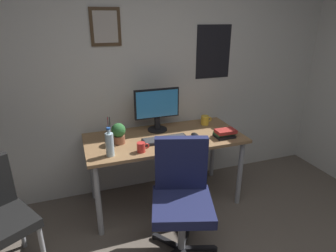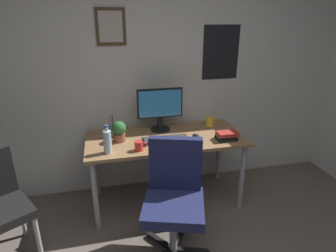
% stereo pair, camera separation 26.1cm
% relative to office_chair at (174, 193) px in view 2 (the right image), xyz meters
% --- Properties ---
extents(wall_back, '(4.40, 0.10, 2.60)m').
position_rel_office_chair_xyz_m(wall_back, '(0.05, 1.09, 0.77)').
color(wall_back, silver).
rests_on(wall_back, ground_plane).
extents(desk, '(1.52, 0.70, 0.73)m').
position_rel_office_chair_xyz_m(desk, '(0.08, 0.65, 0.12)').
color(desk, '#936D47').
rests_on(desk, ground_plane).
extents(office_chair, '(0.58, 0.59, 0.95)m').
position_rel_office_chair_xyz_m(office_chair, '(0.00, 0.00, 0.00)').
color(office_chair, '#1E234C').
rests_on(office_chair, ground_plane).
extents(monitor, '(0.46, 0.20, 0.43)m').
position_rel_office_chair_xyz_m(monitor, '(0.06, 0.85, 0.44)').
color(monitor, black).
rests_on(monitor, desk).
extents(keyboard, '(0.43, 0.15, 0.03)m').
position_rel_office_chair_xyz_m(keyboard, '(0.06, 0.57, 0.22)').
color(keyboard, black).
rests_on(keyboard, desk).
extents(computer_mouse, '(0.06, 0.11, 0.04)m').
position_rel_office_chair_xyz_m(computer_mouse, '(0.36, 0.56, 0.22)').
color(computer_mouse, black).
rests_on(computer_mouse, desk).
extents(water_bottle, '(0.07, 0.07, 0.25)m').
position_rel_office_chair_xyz_m(water_bottle, '(-0.48, 0.43, 0.31)').
color(water_bottle, silver).
rests_on(water_bottle, desk).
extents(coffee_mug_near, '(0.11, 0.07, 0.09)m').
position_rel_office_chair_xyz_m(coffee_mug_near, '(-0.21, 0.41, 0.25)').
color(coffee_mug_near, red).
rests_on(coffee_mug_near, desk).
extents(coffee_mug_far, '(0.12, 0.09, 0.10)m').
position_rel_office_chair_xyz_m(coffee_mug_far, '(0.60, 0.83, 0.25)').
color(coffee_mug_far, yellow).
rests_on(coffee_mug_far, desk).
extents(potted_plant, '(0.13, 0.13, 0.20)m').
position_rel_office_chair_xyz_m(potted_plant, '(-0.37, 0.65, 0.31)').
color(potted_plant, brown).
rests_on(potted_plant, desk).
extents(pen_cup, '(0.07, 0.07, 0.20)m').
position_rel_office_chair_xyz_m(pen_cup, '(-0.42, 0.86, 0.26)').
color(pen_cup, '#9EA0A5').
rests_on(pen_cup, desk).
extents(book_stack_left, '(0.19, 0.14, 0.08)m').
position_rel_office_chair_xyz_m(book_stack_left, '(0.63, 0.46, 0.24)').
color(book_stack_left, black).
rests_on(book_stack_left, desk).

